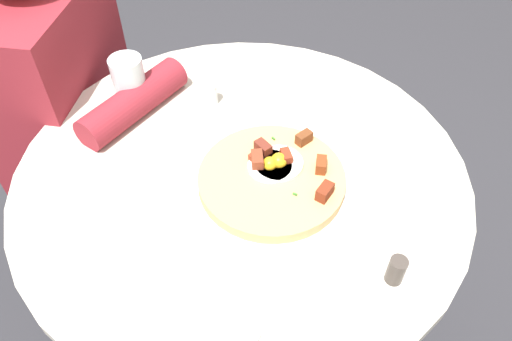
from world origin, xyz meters
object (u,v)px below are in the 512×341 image
Objects in this scene: pizza_plate at (271,186)px; breakfast_pizza at (273,177)px; pepper_shaker at (396,270)px; dining_table at (243,224)px; water_glass at (130,82)px; person_seated at (78,142)px; fork at (206,311)px; bread_plate at (321,94)px; knife at (192,330)px; salt_shaker at (211,94)px.

breakfast_pizza is (0.00, -0.00, 0.02)m from pizza_plate.
pepper_shaker reaches higher than pizza_plate.
water_glass reaches higher than dining_table.
person_seated is 0.78m from fork.
bread_plate is (-0.00, -0.63, 0.24)m from person_seated.
person_seated reaches higher than dining_table.
person_seated is at bearing -28.12° from knife.
breakfast_pizza is 1.77× the size of bread_plate.
knife is (-0.33, 0.01, 0.18)m from dining_table.
bread_plate is 1.32× the size of water_glass.
water_glass is at bearing -111.53° from person_seated.
knife is (-0.29, 0.08, 0.00)m from pizza_plate.
dining_table is 16.76× the size of pepper_shaker.
breakfast_pizza is 0.27m from fork.
pizza_plate is 1.65× the size of fork.
knife is 3.64× the size of salt_shaker.
pizza_plate is 0.38m from water_glass.
bread_plate is 0.46m from pepper_shaker.
fork is at bearing 166.40° from breakfast_pizza.
person_seated reaches higher than bread_plate.
pizza_plate is at bearing -81.54° from fork.
person_seated is at bearing 89.88° from bread_plate.
fork is 1.00× the size of knife.
fork is at bearing -149.76° from water_glass.
pizza_plate is 6.01× the size of salt_shaker.
salt_shaker is (-0.06, 0.23, 0.02)m from bread_plate.
water_glass is (0.48, 0.25, 0.05)m from knife.
person_seated is 6.31× the size of knife.
person_seated is at bearing 60.26° from pepper_shaker.
breakfast_pizza is at bearing -81.68° from fork.
pizza_plate is at bearing 53.70° from pepper_shaker.
breakfast_pizza is (-0.28, -0.56, 0.26)m from person_seated.
water_glass is at bearing 102.90° from bread_plate.
salt_shaker is (0.48, 0.10, 0.02)m from fork.
breakfast_pizza is at bearing -143.17° from salt_shaker.
water_glass is (0.19, 0.33, 0.03)m from breakfast_pizza.
breakfast_pizza reaches higher than knife.
dining_table is 0.35m from fork.
pizza_plate reaches higher than knife.
breakfast_pizza is at bearing -82.66° from knife.
water_glass reaches higher than bread_plate.
pizza_plate is at bearing -116.96° from person_seated.
knife is 1.58× the size of water_glass.
bread_plate reaches higher than dining_table.
pizza_plate reaches higher than fork.
pizza_plate is 0.27m from fork.
salt_shaker is (-0.06, -0.40, 0.26)m from person_seated.
dining_table is 0.40m from pepper_shaker.
dining_table is 0.38m from water_glass.
knife is at bearing -170.59° from salt_shaker.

